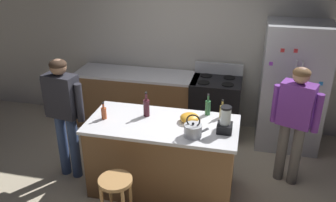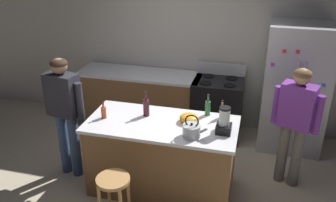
# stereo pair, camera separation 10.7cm
# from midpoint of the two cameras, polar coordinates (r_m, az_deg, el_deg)

# --- Properties ---
(ground_plane) EXTENTS (14.00, 14.00, 0.00)m
(ground_plane) POSITION_cam_midpoint_polar(r_m,az_deg,el_deg) (4.78, -1.50, -13.51)
(ground_plane) COLOR beige
(back_wall) EXTENTS (8.00, 0.10, 2.70)m
(back_wall) POSITION_cam_midpoint_polar(r_m,az_deg,el_deg) (5.88, 3.13, 8.86)
(back_wall) COLOR #BCB7AD
(back_wall) RESTS_ON ground_plane
(kitchen_island) EXTENTS (1.79, 0.85, 0.94)m
(kitchen_island) POSITION_cam_midpoint_polar(r_m,az_deg,el_deg) (4.50, -1.56, -8.77)
(kitchen_island) COLOR brown
(kitchen_island) RESTS_ON ground_plane
(back_counter_run) EXTENTS (2.00, 0.64, 0.94)m
(back_counter_run) POSITION_cam_midpoint_polar(r_m,az_deg,el_deg) (6.01, -5.27, 0.20)
(back_counter_run) COLOR brown
(back_counter_run) RESTS_ON ground_plane
(refrigerator) EXTENTS (0.90, 0.73, 1.89)m
(refrigerator) POSITION_cam_midpoint_polar(r_m,az_deg,el_deg) (5.54, 18.57, 2.11)
(refrigerator) COLOR #B7BABF
(refrigerator) RESTS_ON ground_plane
(stove_range) EXTENTS (0.76, 0.65, 1.12)m
(stove_range) POSITION_cam_midpoint_polar(r_m,az_deg,el_deg) (5.73, 6.94, -1.00)
(stove_range) COLOR black
(stove_range) RESTS_ON ground_plane
(person_by_island_left) EXTENTS (0.60, 0.28, 1.64)m
(person_by_island_left) POSITION_cam_midpoint_polar(r_m,az_deg,el_deg) (4.70, -16.84, -1.10)
(person_by_island_left) COLOR #384C7A
(person_by_island_left) RESTS_ON ground_plane
(person_by_sink_right) EXTENTS (0.58, 0.35, 1.58)m
(person_by_sink_right) POSITION_cam_midpoint_polar(r_m,az_deg,el_deg) (4.64, 18.83, -2.21)
(person_by_sink_right) COLOR #66605B
(person_by_sink_right) RESTS_ON ground_plane
(bar_stool) EXTENTS (0.36, 0.36, 0.65)m
(bar_stool) POSITION_cam_midpoint_polar(r_m,az_deg,el_deg) (3.97, -9.04, -13.79)
(bar_stool) COLOR #B7844C
(bar_stool) RESTS_ON ground_plane
(blender_appliance) EXTENTS (0.17, 0.17, 0.31)m
(blender_appliance) POSITION_cam_midpoint_polar(r_m,az_deg,el_deg) (4.05, 8.29, -3.23)
(blender_appliance) COLOR black
(blender_appliance) RESTS_ON kitchen_island
(bottle_olive_oil) EXTENTS (0.07, 0.07, 0.28)m
(bottle_olive_oil) POSITION_cam_midpoint_polar(r_m,az_deg,el_deg) (4.43, 5.63, -0.98)
(bottle_olive_oil) COLOR #2D6638
(bottle_olive_oil) RESTS_ON kitchen_island
(bottle_cooking_sauce) EXTENTS (0.06, 0.06, 0.22)m
(bottle_cooking_sauce) POSITION_cam_midpoint_polar(r_m,az_deg,el_deg) (4.40, -10.82, -1.84)
(bottle_cooking_sauce) COLOR #B24C26
(bottle_cooking_sauce) RESTS_ON kitchen_island
(bottle_vinegar) EXTENTS (0.06, 0.06, 0.24)m
(bottle_vinegar) POSITION_cam_midpoint_polar(r_m,az_deg,el_deg) (4.38, 7.86, -1.60)
(bottle_vinegar) COLOR olive
(bottle_vinegar) RESTS_ON kitchen_island
(bottle_wine) EXTENTS (0.08, 0.08, 0.32)m
(bottle_wine) POSITION_cam_midpoint_polar(r_m,az_deg,el_deg) (4.38, -4.14, -0.99)
(bottle_wine) COLOR #471923
(bottle_wine) RESTS_ON kitchen_island
(mixing_bowl) EXTENTS (0.23, 0.23, 0.10)m
(mixing_bowl) POSITION_cam_midpoint_polar(r_m,az_deg,el_deg) (4.26, 2.72, -2.68)
(mixing_bowl) COLOR orange
(mixing_bowl) RESTS_ON kitchen_island
(tea_kettle) EXTENTS (0.28, 0.20, 0.27)m
(tea_kettle) POSITION_cam_midpoint_polar(r_m,az_deg,el_deg) (3.96, 3.22, -4.59)
(tea_kettle) COLOR #B7BABF
(tea_kettle) RESTS_ON kitchen_island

